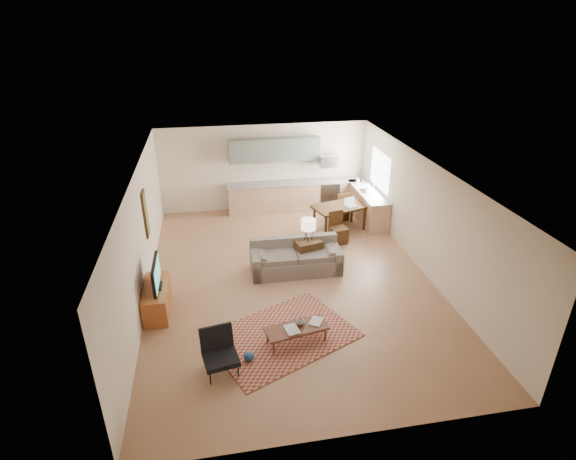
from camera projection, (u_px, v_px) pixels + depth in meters
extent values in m
plane|color=#936445|center=(290.00, 279.00, 10.68)|extent=(9.00, 9.00, 0.00)
plane|color=white|center=(290.00, 170.00, 9.51)|extent=(9.00, 9.00, 0.00)
plane|color=beige|center=(265.00, 167.00, 14.09)|extent=(6.50, 0.00, 6.50)
plane|color=beige|center=(350.00, 367.00, 6.10)|extent=(6.50, 0.00, 6.50)
plane|color=beige|center=(141.00, 239.00, 9.58)|extent=(0.00, 9.00, 9.00)
plane|color=beige|center=(425.00, 217.00, 10.61)|extent=(0.00, 9.00, 9.00)
cube|color=#A5A8AD|center=(328.00, 194.00, 14.51)|extent=(0.62, 0.62, 0.90)
cube|color=#A5A8AD|center=(329.00, 161.00, 14.06)|extent=(0.62, 0.40, 0.35)
cube|color=slate|center=(275.00, 150.00, 13.73)|extent=(2.80, 0.34, 0.70)
cube|color=white|center=(380.00, 170.00, 13.19)|extent=(0.02, 1.40, 1.05)
cube|color=maroon|center=(282.00, 335.00, 8.78)|extent=(3.19, 2.78, 0.02)
imported|color=maroon|center=(286.00, 331.00, 8.33)|extent=(0.37, 0.42, 0.03)
imported|color=navy|center=(311.00, 320.00, 8.64)|extent=(0.50, 0.51, 0.02)
imported|color=black|center=(300.00, 321.00, 8.49)|extent=(0.22, 0.22, 0.17)
imported|color=beige|center=(358.00, 180.00, 14.01)|extent=(0.10, 0.10, 0.19)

